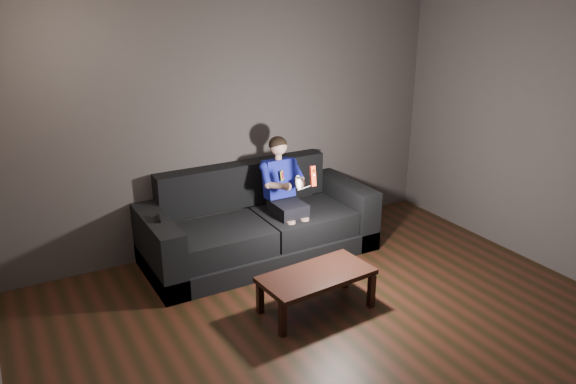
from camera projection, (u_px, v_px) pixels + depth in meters
floor at (369, 358)px, 4.34m from camera, size 5.00×5.00×0.00m
back_wall at (231, 123)px, 5.92m from camera, size 5.00×0.04×2.70m
sofa at (258, 228)px, 5.93m from camera, size 2.40×1.04×0.93m
child at (284, 185)px, 5.84m from camera, size 0.46×0.56×1.12m
wii_remote_red at (313, 176)px, 5.45m from camera, size 0.05×0.08×0.20m
nunchuk_white at (298, 183)px, 5.39m from camera, size 0.07×0.10×0.15m
wii_remote_black at (158, 219)px, 5.23m from camera, size 0.07×0.16×0.03m
coffee_table at (317, 278)px, 4.89m from camera, size 1.03×0.57×0.36m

